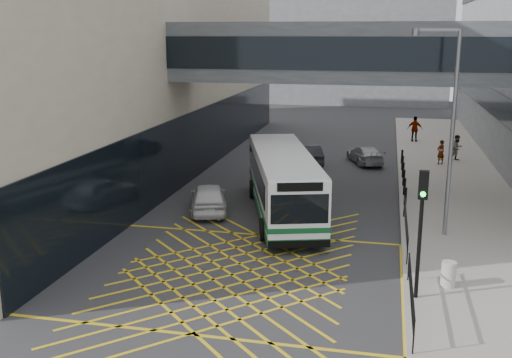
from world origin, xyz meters
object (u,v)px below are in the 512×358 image
Objects in this scene: street_lamp at (448,121)px; litter_bin at (449,274)px; car_white at (209,197)px; pedestrian_b at (457,148)px; traffic_light at (421,216)px; car_silver at (365,154)px; car_dark at (308,154)px; bus at (283,182)px; pedestrian_c at (415,129)px; pedestrian_a at (441,152)px.

street_lamp reaches higher than litter_bin.
pedestrian_b reaches higher than car_white.
street_lamp is (1.23, 6.80, 2.06)m from traffic_light.
car_silver is 20.24m from litter_bin.
street_lamp is at bearing 101.08° from car_dark.
bus is 5.62× the size of pedestrian_c.
litter_bin is at bearing -63.29° from bus.
car_dark is (3.28, 11.82, -0.07)m from car_white.
traffic_light is at bearing 121.25° from car_white.
car_silver is 21.44m from traffic_light.
car_white is 2.67× the size of pedestrian_b.
pedestrian_c is (-1.34, 8.18, 0.20)m from pedestrian_a.
street_lamp reaches higher than car_dark.
car_dark is at bearing -4.10° from car_silver.
bus is 10.50m from traffic_light.
car_white reaches higher than car_dark.
pedestrian_b is at bearing 87.03° from street_lamp.
car_white is 0.54× the size of street_lamp.
street_lamp is at bearing 154.46° from car_white.
car_dark is at bearing 108.68° from traffic_light.
traffic_light is at bearing 89.10° from car_dark.
car_dark is 9.98m from pedestrian_b.
car_dark is 8.56m from pedestrian_a.
car_dark is 20.25m from litter_bin.
car_silver is at bearing 109.58° from street_lamp.
pedestrian_c is at bearing -145.57° from car_dark.
bus is 2.44× the size of car_white.
car_white is 12.70m from litter_bin.
pedestrian_c reaches higher than car_white.
bus reaches higher than car_dark.
pedestrian_a is (8.18, 12.63, -0.68)m from bus.
car_white is at bearing 74.96° from pedestrian_c.
car_dark is 2.67× the size of pedestrian_a.
litter_bin is 28.17m from pedestrian_c.
traffic_light is 4.92× the size of litter_bin.
pedestrian_c is at bearing -117.46° from pedestrian_a.
street_lamp is (3.73, -14.37, 4.37)m from car_silver.
bus reaches higher than pedestrian_b.
car_dark is at bearing 157.15° from pedestrian_b.
pedestrian_b is at bearing -149.27° from car_white.
pedestrian_c is (-2.49, 6.71, 0.14)m from pedestrian_b.
street_lamp reaches higher than traffic_light.
car_white is 2.89× the size of pedestrian_a.
pedestrian_c is (6.84, 20.81, -0.48)m from bus.
car_silver is (3.37, 12.56, -1.00)m from bus.
pedestrian_c is at bearing 90.23° from litter_bin.
car_white is at bearing 167.75° from bus.
car_dark is 21.20m from traffic_light.
bus is 2.64× the size of car_dark.
car_dark is at bearing -122.83° from car_white.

